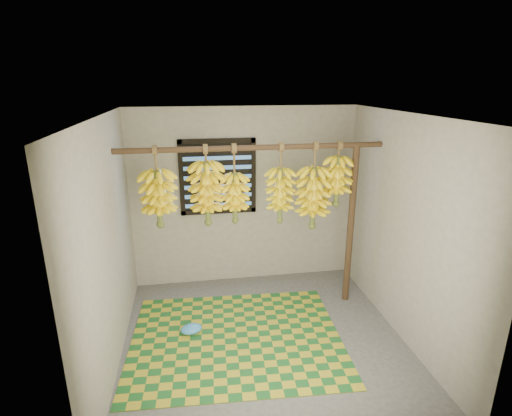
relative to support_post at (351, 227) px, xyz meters
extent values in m
cube|color=#484848|center=(-1.20, -0.70, -1.00)|extent=(3.00, 3.00, 0.01)
cube|color=silver|center=(-1.20, -0.70, 1.40)|extent=(3.00, 3.00, 0.01)
cube|color=gray|center=(-1.20, 0.80, 0.20)|extent=(3.00, 0.01, 2.40)
cube|color=gray|center=(-2.71, -0.70, 0.20)|extent=(0.01, 3.00, 2.40)
cube|color=gray|center=(0.30, -0.70, 0.20)|extent=(0.01, 3.00, 2.40)
cube|color=black|center=(-1.55, 0.78, 0.50)|extent=(1.00, 0.04, 1.00)
cylinder|color=#45301C|center=(-1.20, 0.00, 1.00)|extent=(3.00, 0.06, 0.06)
cylinder|color=#45301C|center=(0.00, 0.00, 0.00)|extent=(0.08, 0.08, 2.00)
cube|color=#195622|center=(-1.50, -0.60, -0.99)|extent=(2.37, 1.95, 0.01)
ellipsoid|color=#388BD4|center=(-1.98, -0.43, -0.94)|extent=(0.28, 0.23, 0.10)
cylinder|color=brown|center=(-2.26, 0.00, 0.89)|extent=(0.02, 0.02, 0.28)
cylinder|color=#4C5923|center=(-2.26, 0.00, 0.48)|extent=(0.07, 0.07, 0.59)
cylinder|color=brown|center=(-1.73, 0.00, 0.93)|extent=(0.02, 0.02, 0.20)
cylinder|color=#4C5923|center=(-1.73, 0.00, 0.52)|extent=(0.06, 0.06, 0.68)
cylinder|color=brown|center=(-1.42, 0.00, 0.86)|extent=(0.02, 0.02, 0.34)
cylinder|color=#4C5923|center=(-1.42, 0.00, 0.45)|extent=(0.06, 0.06, 0.53)
cylinder|color=brown|center=(-0.89, 0.00, 0.88)|extent=(0.02, 0.02, 0.30)
cylinder|color=#4C5923|center=(-0.89, 0.00, 0.46)|extent=(0.05, 0.05, 0.61)
cylinder|color=brown|center=(-0.49, 0.00, 0.88)|extent=(0.02, 0.02, 0.31)
cylinder|color=#4C5923|center=(-0.49, 0.00, 0.41)|extent=(0.06, 0.06, 0.69)
cylinder|color=brown|center=(-0.21, 0.00, 0.94)|extent=(0.02, 0.02, 0.19)
cylinder|color=#4C5923|center=(-0.21, 0.00, 0.60)|extent=(0.06, 0.06, 0.55)
camera|label=1|loc=(-1.90, -4.32, 1.71)|focal=28.00mm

